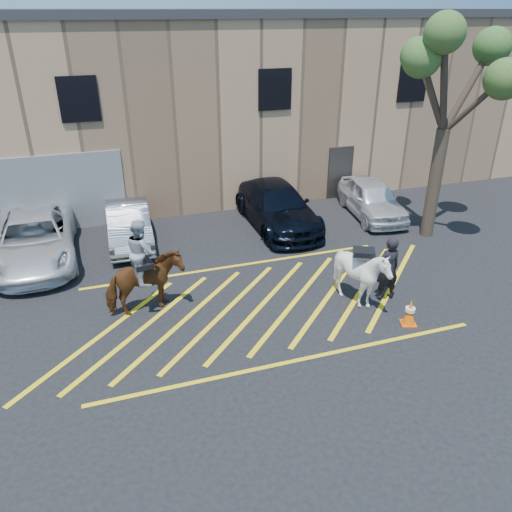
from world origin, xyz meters
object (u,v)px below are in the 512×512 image
object	(u,v)px
car_silver_sedan	(129,224)
traffic_cone	(410,312)
saddled_white	(361,275)
mounted_bay	(144,276)
handler	(388,269)
car_blue_suv	(277,206)
car_white_suv	(372,198)
tree	(453,67)
car_white_pickup	(34,239)

from	to	relation	value
car_silver_sedan	traffic_cone	xyz separation A→B (m)	(6.33, -7.44, -0.30)
car_silver_sedan	saddled_white	size ratio (longest dim) A/B	1.94
mounted_bay	traffic_cone	distance (m)	6.94
car_silver_sedan	handler	distance (m)	8.87
car_blue_suv	handler	distance (m)	6.04
handler	car_blue_suv	bearing A→B (deg)	-79.51
handler	mounted_bay	size ratio (longest dim) A/B	0.71
car_white_suv	tree	size ratio (longest dim) A/B	0.57
car_silver_sedan	mounted_bay	bearing A→B (deg)	-88.32
traffic_cone	car_white_pickup	bearing A→B (deg)	143.34
car_blue_suv	traffic_cone	size ratio (longest dim) A/B	7.16
traffic_cone	car_white_suv	bearing A→B (deg)	67.49
car_silver_sedan	saddled_white	world-z (taller)	saddled_white
car_white_pickup	car_white_suv	size ratio (longest dim) A/B	1.28
car_blue_suv	tree	distance (m)	7.35
car_blue_suv	car_white_pickup	bearing A→B (deg)	-177.64
handler	tree	bearing A→B (deg)	-137.54
car_blue_suv	tree	bearing A→B (deg)	-28.14
car_blue_suv	handler	size ratio (longest dim) A/B	2.79
handler	traffic_cone	world-z (taller)	handler
traffic_cone	tree	bearing A→B (deg)	50.65
mounted_bay	tree	xyz separation A→B (m)	(10.20, 1.96, 4.62)
mounted_bay	car_white_pickup	bearing A→B (deg)	125.40
mounted_bay	car_blue_suv	bearing A→B (deg)	40.06
car_blue_suv	traffic_cone	bearing A→B (deg)	-82.58
car_white_pickup	traffic_cone	xyz separation A→B (m)	(9.32, -6.93, -0.37)
car_white_pickup	tree	xyz separation A→B (m)	(13.18, -2.23, 4.96)
car_white_suv	traffic_cone	bearing A→B (deg)	-104.54
car_white_pickup	mounted_bay	bearing A→B (deg)	-55.51
handler	saddled_white	bearing A→B (deg)	2.78
car_blue_suv	tree	xyz separation A→B (m)	(4.81, -2.57, 4.93)
car_white_suv	mounted_bay	size ratio (longest dim) A/B	1.56
car_white_suv	saddled_white	distance (m)	6.76
car_silver_sedan	tree	size ratio (longest dim) A/B	0.55
car_silver_sedan	mounted_bay	distance (m)	4.72
mounted_bay	traffic_cone	xyz separation A→B (m)	(6.34, -2.74, -0.71)
saddled_white	tree	xyz separation A→B (m)	(4.60, 3.41, 4.80)
car_white_suv	car_blue_suv	bearing A→B (deg)	-176.32
traffic_cone	tree	world-z (taller)	tree
car_silver_sedan	handler	size ratio (longest dim) A/B	2.16
car_silver_sedan	handler	world-z (taller)	handler
car_blue_suv	saddled_white	world-z (taller)	saddled_white
handler	saddled_white	world-z (taller)	handler
tree	saddled_white	bearing A→B (deg)	-143.42
car_blue_suv	car_white_suv	world-z (taller)	car_blue_suv
car_blue_suv	traffic_cone	xyz separation A→B (m)	(0.95, -7.28, -0.39)
saddled_white	tree	bearing A→B (deg)	36.58
car_blue_suv	saddled_white	distance (m)	5.99
mounted_bay	traffic_cone	bearing A→B (deg)	-23.41
car_white_pickup	traffic_cone	size ratio (longest dim) A/B	7.25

